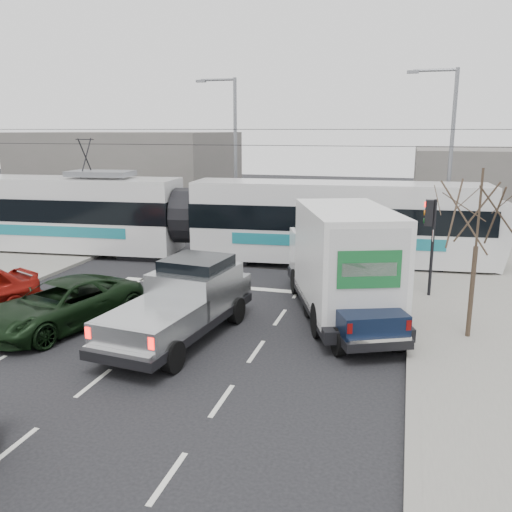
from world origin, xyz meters
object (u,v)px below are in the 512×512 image
(bare_tree, at_px, (479,216))
(tram, at_px, (186,217))
(street_lamp_far, at_px, (232,149))
(silver_pickup, at_px, (185,300))
(street_lamp_near, at_px, (447,153))
(navy_pickup, at_px, (347,297))
(box_truck, at_px, (342,262))
(green_car, at_px, (62,305))
(traffic_signal, at_px, (430,227))

(bare_tree, bearing_deg, tram, 147.73)
(street_lamp_far, bearing_deg, silver_pickup, -77.35)
(tram, relative_size, silver_pickup, 4.33)
(street_lamp_near, bearing_deg, navy_pickup, -106.19)
(bare_tree, relative_size, box_truck, 0.63)
(navy_pickup, bearing_deg, silver_pickup, 177.22)
(box_truck, bearing_deg, green_car, -176.92)
(silver_pickup, xyz_separation_m, box_truck, (4.34, 3.24, 0.72))
(street_lamp_near, xyz_separation_m, box_truck, (-3.71, -10.14, -3.25))
(silver_pickup, relative_size, navy_pickup, 1.20)
(tram, xyz_separation_m, navy_pickup, (8.73, -7.80, -0.97))
(tram, height_order, silver_pickup, tram)
(street_lamp_near, bearing_deg, box_truck, -110.08)
(tram, height_order, green_car, tram)
(street_lamp_far, xyz_separation_m, green_car, (-0.64, -15.74, -4.36))
(tram, xyz_separation_m, box_truck, (8.36, -6.44, -0.17))
(bare_tree, height_order, traffic_signal, bare_tree)
(tram, height_order, navy_pickup, tram)
(traffic_signal, distance_m, street_lamp_near, 7.91)
(street_lamp_near, relative_size, navy_pickup, 1.66)
(bare_tree, distance_m, tram, 14.72)
(bare_tree, distance_m, navy_pickup, 4.54)
(street_lamp_near, distance_m, box_truck, 11.28)
(silver_pickup, bearing_deg, traffic_signal, 45.89)
(green_car, bearing_deg, box_truck, 39.87)
(street_lamp_far, distance_m, green_car, 16.35)
(street_lamp_near, height_order, street_lamp_far, same)
(box_truck, relative_size, navy_pickup, 1.47)
(traffic_signal, bearing_deg, bare_tree, -74.24)
(street_lamp_far, height_order, box_truck, street_lamp_far)
(bare_tree, xyz_separation_m, traffic_signal, (-1.13, 4.00, -1.05))
(silver_pickup, distance_m, green_car, 4.13)
(street_lamp_far, distance_m, tram, 6.50)
(traffic_signal, height_order, street_lamp_near, street_lamp_near)
(traffic_signal, xyz_separation_m, green_car, (-11.30, -6.24, -1.99))
(street_lamp_far, bearing_deg, green_car, -92.32)
(bare_tree, relative_size, navy_pickup, 0.92)
(tram, xyz_separation_m, silver_pickup, (4.02, -9.68, -0.89))
(traffic_signal, bearing_deg, street_lamp_far, 138.28)
(street_lamp_far, relative_size, silver_pickup, 1.38)
(traffic_signal, xyz_separation_m, box_truck, (-2.86, -2.64, -0.88))
(box_truck, distance_m, navy_pickup, 1.61)
(street_lamp_near, relative_size, street_lamp_far, 1.00)
(street_lamp_far, bearing_deg, traffic_signal, -41.72)
(bare_tree, relative_size, street_lamp_near, 0.56)
(silver_pickup, bearing_deg, street_lamp_near, 65.65)
(street_lamp_near, relative_size, box_truck, 1.13)
(silver_pickup, height_order, box_truck, box_truck)
(street_lamp_far, bearing_deg, street_lamp_near, -9.87)
(tram, distance_m, navy_pickup, 11.75)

